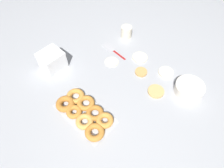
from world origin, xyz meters
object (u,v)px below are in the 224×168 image
container_stack (52,60)px  pancake_3 (156,91)px  pancake_0 (141,72)px  pancake_2 (112,62)px  batter_bowl (189,89)px  pancake_1 (140,58)px  pancake_4 (166,72)px  paper_cup (126,32)px  donut_tray (84,112)px  spatula (111,49)px

container_stack → pancake_3: bearing=25.4°
pancake_0 → pancake_2: bearing=-163.2°
batter_bowl → container_stack: (-0.80, -0.45, 0.03)m
pancake_1 → pancake_4: size_ratio=1.06×
pancake_2 → batter_bowl: batter_bowl is taller
batter_bowl → paper_cup: (-0.64, 0.14, 0.01)m
pancake_1 → donut_tray: bearing=-85.9°
pancake_0 → spatula: pancake_0 is taller
donut_tray → pancake_1: bearing=94.1°
pancake_0 → container_stack: 0.61m
pancake_4 → spatula: (-0.43, -0.08, -0.00)m
pancake_2 → pancake_3: pancake_3 is taller
donut_tray → pancake_4: bearing=73.3°
pancake_4 → paper_cup: (-0.45, 0.11, 0.04)m
donut_tray → spatula: size_ratio=1.63×
donut_tray → spatula: donut_tray is taller
pancake_2 → pancake_1: bearing=54.2°
pancake_1 → pancake_2: size_ratio=1.10×
container_stack → paper_cup: 0.61m
pancake_3 → pancake_4: 0.18m
spatula → donut_tray: bearing=121.4°
batter_bowl → container_stack: size_ratio=1.22×
pancake_3 → pancake_2: bearing=-179.6°
container_stack → pancake_4: bearing=38.5°
container_stack → pancake_0: bearing=37.6°
pancake_3 → paper_cup: (-0.49, 0.28, 0.04)m
paper_cup → pancake_1: bearing=-26.6°
pancake_0 → pancake_2: size_ratio=0.84×
pancake_0 → pancake_4: same height
spatula → pancake_2: bearing=138.8°
pancake_4 → pancake_3: bearing=-76.8°
pancake_0 → paper_cup: (-0.32, 0.22, 0.04)m
pancake_3 → pancake_4: size_ratio=1.02×
pancake_1 → pancake_2: 0.21m
donut_tray → paper_cup: 0.75m
pancake_2 → pancake_3: 0.38m
pancake_1 → batter_bowl: batter_bowl is taller
pancake_0 → pancake_4: (0.13, 0.11, -0.00)m
container_stack → pancake_1: bearing=50.7°
pancake_3 → donut_tray: bearing=-117.7°
pancake_4 → paper_cup: size_ratio=1.15×
donut_tray → spatula: (-0.26, 0.51, -0.02)m
pancake_4 → spatula: bearing=-169.5°
pancake_1 → pancake_2: bearing=-125.8°
paper_cup → spatula: (0.01, -0.19, -0.04)m
paper_cup → spatula: 0.19m
pancake_4 → container_stack: bearing=-141.5°
pancake_1 → donut_tray: 0.58m
pancake_3 → pancake_4: bearing=103.2°
pancake_3 → batter_bowl: size_ratio=0.58×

